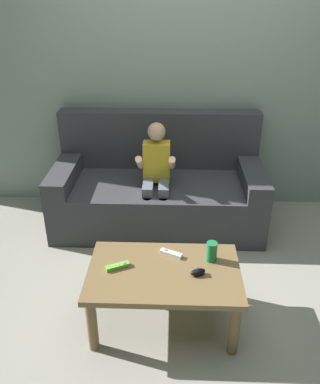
% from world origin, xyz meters
% --- Properties ---
extents(ground_plane, '(9.31, 9.31, 0.00)m').
position_xyz_m(ground_plane, '(0.00, 0.00, 0.00)').
color(ground_plane, '#9E998E').
extents(wall_back, '(4.66, 0.05, 2.50)m').
position_xyz_m(wall_back, '(0.00, 1.50, 1.25)').
color(wall_back, gray).
rests_on(wall_back, ground).
extents(couch, '(1.71, 0.80, 0.90)m').
position_xyz_m(couch, '(-0.23, 1.11, 0.30)').
color(couch, '#38383D').
rests_on(couch, ground).
extents(person_seated_on_couch, '(0.30, 0.37, 0.91)m').
position_xyz_m(person_seated_on_couch, '(-0.24, 0.93, 0.52)').
color(person_seated_on_couch, slate).
rests_on(person_seated_on_couch, ground).
extents(coffee_table, '(0.88, 0.55, 0.38)m').
position_xyz_m(coffee_table, '(-0.15, -0.08, 0.32)').
color(coffee_table, brown).
rests_on(coffee_table, ground).
extents(game_remote_lime_near_edge, '(0.14, 0.09, 0.03)m').
position_xyz_m(game_remote_lime_near_edge, '(-0.42, -0.07, 0.40)').
color(game_remote_lime_near_edge, '#72C638').
rests_on(game_remote_lime_near_edge, coffee_table).
extents(nunchuk_black, '(0.10, 0.07, 0.05)m').
position_xyz_m(nunchuk_black, '(0.04, -0.12, 0.40)').
color(nunchuk_black, black).
rests_on(nunchuk_black, coffee_table).
extents(game_remote_white_far_corner, '(0.14, 0.09, 0.03)m').
position_xyz_m(game_remote_white_far_corner, '(-0.11, 0.06, 0.40)').
color(game_remote_white_far_corner, white).
rests_on(game_remote_white_far_corner, coffee_table).
extents(soda_can, '(0.07, 0.07, 0.12)m').
position_xyz_m(soda_can, '(0.13, 0.03, 0.44)').
color(soda_can, '#1E7F47').
rests_on(soda_can, coffee_table).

